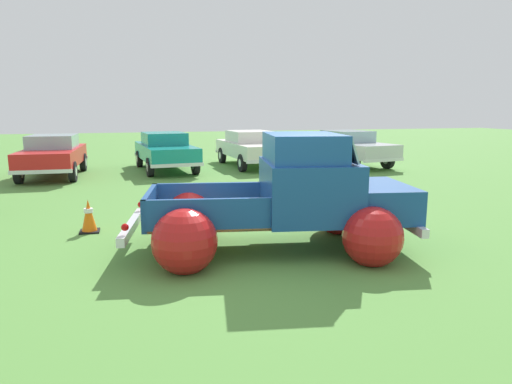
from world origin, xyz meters
name	(u,v)px	position (x,y,z in m)	size (l,w,h in m)	color
ground_plane	(269,249)	(0.00, 0.00, 0.00)	(80.00, 80.00, 0.00)	#548C3D
vintage_pickup_truck	(292,204)	(0.38, -0.07, 0.76)	(4.87, 3.35, 1.96)	black
show_car_0	(53,154)	(-4.70, 9.92, 0.78)	(1.90, 4.34, 1.43)	black
show_car_1	(165,150)	(-0.85, 10.55, 0.78)	(2.22, 4.69, 1.43)	black
show_car_2	(251,147)	(2.64, 10.90, 0.79)	(2.13, 4.75, 1.43)	black
show_car_3	(349,147)	(6.56, 9.95, 0.78)	(2.44, 4.61, 1.43)	black
lane_cone_0	(277,200)	(0.96, 2.45, 0.31)	(0.36, 0.36, 0.63)	black
lane_cone_1	(89,216)	(-2.99, 1.93, 0.31)	(0.36, 0.36, 0.63)	black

